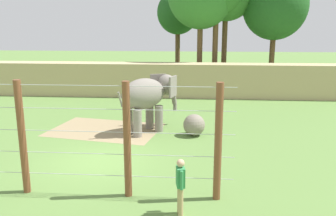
# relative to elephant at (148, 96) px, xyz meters

# --- Properties ---
(ground_plane) EXTENTS (120.00, 120.00, 0.00)m
(ground_plane) POSITION_rel_elephant_xyz_m (-1.39, -4.19, -1.84)
(ground_plane) COLOR #5B7F3D
(dirt_patch) EXTENTS (6.00, 4.63, 0.01)m
(dirt_patch) POSITION_rel_elephant_xyz_m (-2.25, 0.08, -1.83)
(dirt_patch) COLOR #937F5B
(dirt_patch) RESTS_ON ground
(embankment_wall) EXTENTS (36.00, 1.80, 2.47)m
(embankment_wall) POSITION_rel_elephant_xyz_m (-1.39, 9.17, -0.60)
(embankment_wall) COLOR tan
(embankment_wall) RESTS_ON ground
(elephant) EXTENTS (3.08, 3.16, 2.77)m
(elephant) POSITION_rel_elephant_xyz_m (0.00, 0.00, 0.00)
(elephant) COLOR gray
(elephant) RESTS_ON ground
(enrichment_ball) EXTENTS (1.06, 1.06, 1.06)m
(enrichment_ball) POSITION_rel_elephant_xyz_m (2.30, -0.54, -1.31)
(enrichment_ball) COLOR gray
(enrichment_ball) RESTS_ON ground
(cable_fence) EXTENTS (9.85, 0.23, 3.65)m
(cable_fence) POSITION_rel_elephant_xyz_m (-1.38, -6.95, -0.01)
(cable_fence) COLOR brown
(cable_fence) RESTS_ON ground
(zookeeper) EXTENTS (0.28, 0.58, 1.67)m
(zookeeper) POSITION_rel_elephant_xyz_m (1.96, -8.00, -0.91)
(zookeeper) COLOR tan
(zookeeper) RESTS_ON ground
(tree_far_left) EXTENTS (5.22, 5.22, 9.50)m
(tree_far_left) POSITION_rel_elephant_xyz_m (8.67, 13.25, 4.90)
(tree_far_left) COLOR brown
(tree_far_left) RESTS_ON ground
(tree_far_right) EXTENTS (3.79, 3.79, 8.36)m
(tree_far_right) POSITION_rel_elephant_xyz_m (0.63, 16.40, 4.47)
(tree_far_right) COLOR brown
(tree_far_right) RESTS_ON ground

